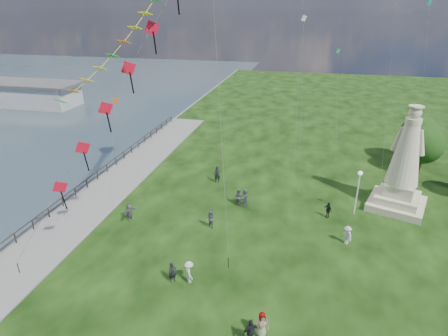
% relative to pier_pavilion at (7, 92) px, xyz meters
% --- Properties ---
extents(waterfront, '(200.00, 200.00, 1.51)m').
position_rel_pier_pavilion_xyz_m(waterfront, '(36.76, -33.01, -1.90)').
color(waterfront, '#34484E').
rests_on(waterfront, ground).
extents(pier_pavilion, '(30.00, 8.00, 4.40)m').
position_rel_pier_pavilion_xyz_m(pier_pavilion, '(0.00, 0.00, 0.00)').
color(pier_pavilion, '#A0A09B').
rests_on(pier_pavilion, ground).
extents(statue, '(5.93, 5.93, 9.56)m').
position_rel_pier_pavilion_xyz_m(statue, '(65.69, -26.84, 1.77)').
color(statue, beige).
rests_on(statue, ground).
extents(lamppost, '(0.39, 0.39, 4.21)m').
position_rel_pier_pavilion_xyz_m(lamppost, '(61.81, -29.07, 1.20)').
color(lamppost, silver).
rests_on(lamppost, ground).
extents(tree_row, '(7.90, 12.51, 5.66)m').
position_rel_pier_pavilion_xyz_m(tree_row, '(70.43, -17.89, 1.46)').
color(tree_row, '#382314').
rests_on(tree_row, ground).
extents(person_0, '(0.66, 0.62, 1.52)m').
position_rel_pier_pavilion_xyz_m(person_0, '(49.17, -41.25, -1.08)').
color(person_0, black).
rests_on(person_0, ground).
extents(person_1, '(0.93, 0.83, 1.63)m').
position_rel_pier_pavilion_xyz_m(person_1, '(49.91, -34.27, -1.03)').
color(person_1, '#595960').
rests_on(person_1, ground).
extents(person_2, '(1.04, 1.16, 1.62)m').
position_rel_pier_pavilion_xyz_m(person_2, '(50.27, -41.02, -1.03)').
color(person_2, silver).
rests_on(person_2, ground).
extents(person_3, '(1.06, 0.97, 1.64)m').
position_rel_pier_pavilion_xyz_m(person_3, '(55.11, -45.00, -1.02)').
color(person_3, black).
rests_on(person_3, ground).
extents(person_4, '(0.94, 0.78, 1.66)m').
position_rel_pier_pavilion_xyz_m(person_4, '(55.64, -44.38, -1.01)').
color(person_4, '#595960').
rests_on(person_4, ground).
extents(person_5, '(1.02, 1.66, 1.66)m').
position_rel_pier_pavilion_xyz_m(person_5, '(42.79, -34.67, -1.01)').
color(person_5, '#595960').
rests_on(person_5, ground).
extents(person_6, '(0.73, 0.56, 1.80)m').
position_rel_pier_pavilion_xyz_m(person_6, '(48.27, -25.57, -0.94)').
color(person_6, black).
rests_on(person_6, ground).
extents(person_7, '(0.92, 0.81, 1.61)m').
position_rel_pier_pavilion_xyz_m(person_7, '(51.39, -29.73, -1.04)').
color(person_7, '#595960').
rests_on(person_7, ground).
extents(person_8, '(0.98, 1.12, 1.55)m').
position_rel_pier_pavilion_xyz_m(person_8, '(60.85, -33.95, -1.07)').
color(person_8, silver).
rests_on(person_8, ground).
extents(person_9, '(0.92, 0.95, 1.49)m').
position_rel_pier_pavilion_xyz_m(person_9, '(59.46, -30.20, -1.09)').
color(person_9, black).
rests_on(person_9, ground).
extents(person_11, '(1.07, 1.70, 1.70)m').
position_rel_pier_pavilion_xyz_m(person_11, '(52.01, -29.79, -0.99)').
color(person_11, '#595960').
rests_on(person_11, ground).
extents(red_kite_train, '(9.64, 9.35, 18.79)m').
position_rel_pier_pavilion_xyz_m(red_kite_train, '(44.25, -37.39, 9.81)').
color(red_kite_train, black).
rests_on(red_kite_train, ground).
extents(small_kites, '(30.63, 17.74, 27.16)m').
position_rel_pier_pavilion_xyz_m(small_kites, '(57.29, -19.83, 12.05)').
color(small_kites, silver).
rests_on(small_kites, ground).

